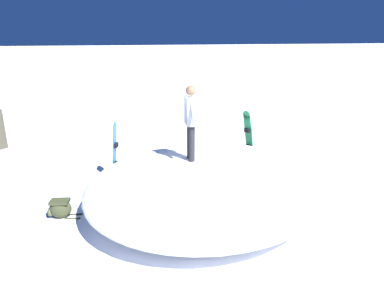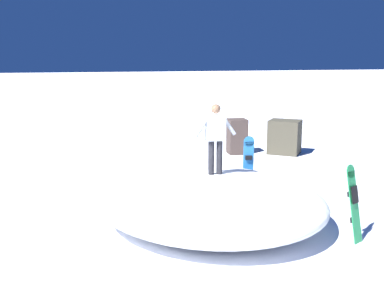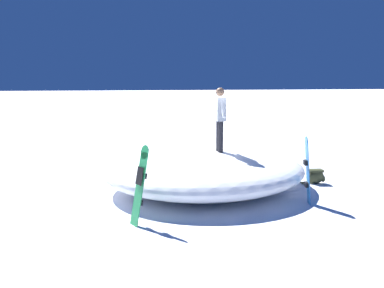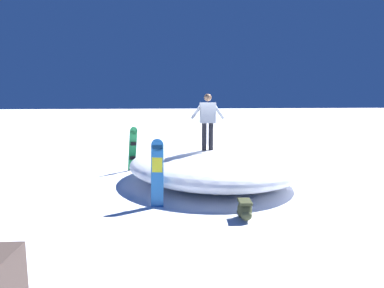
{
  "view_description": "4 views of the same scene",
  "coord_description": "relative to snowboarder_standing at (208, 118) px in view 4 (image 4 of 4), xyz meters",
  "views": [
    {
      "loc": [
        -6.54,
        2.42,
        3.7
      ],
      "look_at": [
        0.52,
        0.66,
        1.39
      ],
      "focal_mm": 32.4,
      "sensor_mm": 36.0,
      "label": 1
    },
    {
      "loc": [
        -3.29,
        -8.91,
        3.71
      ],
      "look_at": [
        0.03,
        0.97,
        1.73
      ],
      "focal_mm": 42.25,
      "sensor_mm": 36.0,
      "label": 2
    },
    {
      "loc": [
        10.61,
        -2.42,
        2.84
      ],
      "look_at": [
        0.66,
        -0.08,
        1.28
      ],
      "focal_mm": 38.52,
      "sensor_mm": 36.0,
      "label": 3
    },
    {
      "loc": [
        2.8,
        9.28,
        2.42
      ],
      "look_at": [
        0.83,
        -0.01,
        1.13
      ],
      "focal_mm": 28.44,
      "sensor_mm": 36.0,
      "label": 4
    }
  ],
  "objects": [
    {
      "name": "backpack_near",
      "position": [
        -0.06,
        2.85,
        -1.77
      ],
      "size": [
        0.39,
        0.71,
        0.41
      ],
      "color": "#383D23",
      "rests_on": "ground"
    },
    {
      "name": "snowboarder_standing",
      "position": [
        0.0,
        0.0,
        0.0
      ],
      "size": [
        1.01,
        0.25,
        1.65
      ],
      "color": "black",
      "rests_on": "snow_mound"
    },
    {
      "name": "snowboard_primary_upright",
      "position": [
        1.64,
        1.62,
        -1.15
      ],
      "size": [
        0.32,
        0.23,
        1.59
      ],
      "color": "#2672BF",
      "rests_on": "ground"
    },
    {
      "name": "snowboard_secondary_upright",
      "position": [
        2.14,
        -2.29,
        -1.15
      ],
      "size": [
        0.38,
        0.41,
        1.6
      ],
      "color": "#1E8C47",
      "rests_on": "ground"
    },
    {
      "name": "ground",
      "position": [
        -0.51,
        -0.69,
        -1.98
      ],
      "size": [
        240.0,
        240.0,
        0.0
      ],
      "primitive_type": "plane",
      "color": "white"
    },
    {
      "name": "snow_mound",
      "position": [
        -0.25,
        -0.3,
        -1.46
      ],
      "size": [
        6.89,
        7.1,
        1.03
      ],
      "primitive_type": "ellipsoid",
      "rotation": [
        0.0,
        0.0,
        0.48
      ],
      "color": "white",
      "rests_on": "ground"
    }
  ]
}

